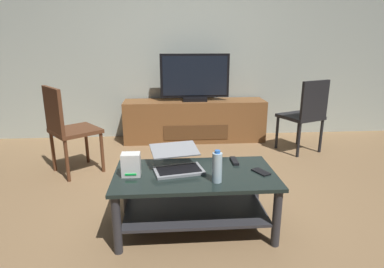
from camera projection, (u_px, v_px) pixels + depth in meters
ground_plane at (195, 205)px, 2.80m from camera, size 7.68×7.68×0.00m
back_wall at (182, 38)px, 4.55m from camera, size 6.40×0.12×2.80m
coffee_table at (195, 190)px, 2.38m from camera, size 1.17×0.63×0.45m
media_cabinet at (195, 120)px, 4.56m from camera, size 1.95×0.45×0.57m
television at (195, 79)px, 4.38m from camera, size 0.94×0.20×0.63m
dining_chair at (306, 113)px, 3.99m from camera, size 0.58×0.58×0.92m
side_chair at (67, 126)px, 3.33m from camera, size 0.62×0.62×0.93m
laptop at (177, 162)px, 2.40m from camera, size 0.42×0.42×0.15m
router_box at (131, 165)px, 2.28m from camera, size 0.13×0.10×0.17m
water_bottle_near at (217, 167)px, 2.17m from camera, size 0.07×0.07×0.23m
cell_phone at (261, 172)px, 2.35m from camera, size 0.13×0.16×0.01m
tv_remote at (234, 161)px, 2.55m from camera, size 0.04×0.16×0.02m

